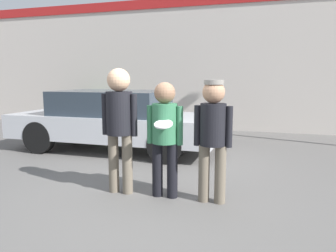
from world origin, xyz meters
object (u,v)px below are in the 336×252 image
person_left (119,119)px  person_middle_with_frisbee (165,130)px  person_right (213,130)px  shrub (88,110)px  parked_car_near (115,119)px

person_left → person_middle_with_frisbee: (0.67, 0.02, -0.14)m
person_right → shrub: size_ratio=1.48×
shrub → person_right: bearing=-46.6°
person_middle_with_frisbee → parked_car_near: 3.28m
person_right → parked_car_near: 3.74m
person_middle_with_frisbee → person_left: bearing=-177.9°
parked_car_near → person_left: bearing=-61.9°
person_left → person_right: size_ratio=1.10×
parked_car_near → shrub: 3.85m
person_left → shrub: 6.76m
person_right → shrub: person_right is taller
person_left → parked_car_near: person_left is taller
shrub → parked_car_near: bearing=-49.8°
person_middle_with_frisbee → parked_car_near: size_ratio=0.34×
parked_car_near → shrub: (-2.48, 2.94, -0.16)m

